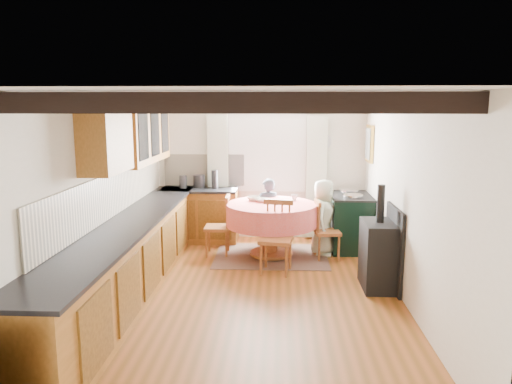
# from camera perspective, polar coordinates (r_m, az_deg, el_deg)

# --- Properties ---
(floor) EXTENTS (3.60, 5.50, 0.00)m
(floor) POSITION_cam_1_polar(r_m,az_deg,el_deg) (6.12, -0.37, -11.98)
(floor) COLOR #9D5122
(floor) RESTS_ON ground
(ceiling) EXTENTS (3.60, 5.50, 0.00)m
(ceiling) POSITION_cam_1_polar(r_m,az_deg,el_deg) (5.68, -0.40, 11.11)
(ceiling) COLOR white
(ceiling) RESTS_ON ground
(wall_back) EXTENTS (3.60, 0.00, 2.40)m
(wall_back) POSITION_cam_1_polar(r_m,az_deg,el_deg) (8.49, 0.64, 2.58)
(wall_back) COLOR silver
(wall_back) RESTS_ON ground
(wall_front) EXTENTS (3.60, 0.00, 2.40)m
(wall_front) POSITION_cam_1_polar(r_m,az_deg,el_deg) (3.13, -3.19, -10.25)
(wall_front) COLOR silver
(wall_front) RESTS_ON ground
(wall_left) EXTENTS (0.00, 5.50, 2.40)m
(wall_left) POSITION_cam_1_polar(r_m,az_deg,el_deg) (6.15, -17.39, -0.68)
(wall_left) COLOR silver
(wall_left) RESTS_ON ground
(wall_right) EXTENTS (0.00, 5.50, 2.40)m
(wall_right) POSITION_cam_1_polar(r_m,az_deg,el_deg) (5.96, 17.17, -0.98)
(wall_right) COLOR silver
(wall_right) RESTS_ON ground
(beam_a) EXTENTS (3.60, 0.16, 0.16)m
(beam_a) POSITION_cam_1_polar(r_m,az_deg,el_deg) (3.68, -2.14, 10.40)
(beam_a) COLOR black
(beam_a) RESTS_ON ceiling
(beam_b) EXTENTS (3.60, 0.16, 0.16)m
(beam_b) POSITION_cam_1_polar(r_m,az_deg,el_deg) (4.68, -1.08, 10.28)
(beam_b) COLOR black
(beam_b) RESTS_ON ceiling
(beam_c) EXTENTS (3.60, 0.16, 0.16)m
(beam_c) POSITION_cam_1_polar(r_m,az_deg,el_deg) (5.68, -0.40, 10.21)
(beam_c) COLOR black
(beam_c) RESTS_ON ceiling
(beam_d) EXTENTS (3.60, 0.16, 0.16)m
(beam_d) POSITION_cam_1_polar(r_m,az_deg,el_deg) (6.68, 0.08, 10.15)
(beam_d) COLOR black
(beam_d) RESTS_ON ceiling
(beam_e) EXTENTS (3.60, 0.16, 0.16)m
(beam_e) POSITION_cam_1_polar(r_m,az_deg,el_deg) (7.68, 0.44, 10.11)
(beam_e) COLOR black
(beam_e) RESTS_ON ceiling
(splash_left) EXTENTS (0.02, 4.50, 0.55)m
(splash_left) POSITION_cam_1_polar(r_m,az_deg,el_deg) (6.42, -16.31, -0.19)
(splash_left) COLOR beige
(splash_left) RESTS_ON wall_left
(splash_back) EXTENTS (1.40, 0.02, 0.55)m
(splash_back) POSITION_cam_1_polar(r_m,az_deg,el_deg) (8.57, -6.07, 2.59)
(splash_back) COLOR beige
(splash_back) RESTS_ON wall_back
(base_cabinet_left) EXTENTS (0.60, 5.30, 0.88)m
(base_cabinet_left) POSITION_cam_1_polar(r_m,az_deg,el_deg) (6.23, -14.41, -7.60)
(base_cabinet_left) COLOR #A16126
(base_cabinet_left) RESTS_ON floor
(base_cabinet_back) EXTENTS (1.30, 0.60, 0.88)m
(base_cabinet_back) POSITION_cam_1_polar(r_m,az_deg,el_deg) (8.44, -6.60, -2.78)
(base_cabinet_back) COLOR #A16126
(base_cabinet_back) RESTS_ON floor
(worktop_left) EXTENTS (0.64, 5.30, 0.04)m
(worktop_left) POSITION_cam_1_polar(r_m,az_deg,el_deg) (6.10, -14.42, -3.48)
(worktop_left) COLOR black
(worktop_left) RESTS_ON base_cabinet_left
(worktop_back) EXTENTS (1.30, 0.64, 0.04)m
(worktop_back) POSITION_cam_1_polar(r_m,az_deg,el_deg) (8.33, -6.69, 0.28)
(worktop_back) COLOR black
(worktop_back) RESTS_ON base_cabinet_back
(wall_cabinet_glass) EXTENTS (0.34, 1.80, 0.90)m
(wall_cabinet_glass) POSITION_cam_1_polar(r_m,az_deg,el_deg) (7.15, -13.11, 6.99)
(wall_cabinet_glass) COLOR #A16126
(wall_cabinet_glass) RESTS_ON wall_left
(wall_cabinet_solid) EXTENTS (0.34, 0.90, 0.70)m
(wall_cabinet_solid) POSITION_cam_1_polar(r_m,az_deg,el_deg) (5.72, -17.17, 5.66)
(wall_cabinet_solid) COLOR #A16126
(wall_cabinet_solid) RESTS_ON wall_left
(window_frame) EXTENTS (1.34, 0.03, 1.54)m
(window_frame) POSITION_cam_1_polar(r_m,az_deg,el_deg) (8.44, 1.32, 5.26)
(window_frame) COLOR white
(window_frame) RESTS_ON wall_back
(window_pane) EXTENTS (1.20, 0.01, 1.40)m
(window_pane) POSITION_cam_1_polar(r_m,az_deg,el_deg) (8.44, 1.32, 5.26)
(window_pane) COLOR white
(window_pane) RESTS_ON wall_back
(curtain_left) EXTENTS (0.35, 0.10, 2.10)m
(curtain_left) POSITION_cam_1_polar(r_m,az_deg,el_deg) (8.47, -4.47, 1.85)
(curtain_left) COLOR beige
(curtain_left) RESTS_ON wall_back
(curtain_right) EXTENTS (0.35, 0.10, 2.10)m
(curtain_right) POSITION_cam_1_polar(r_m,az_deg,el_deg) (8.43, 7.08, 1.76)
(curtain_right) COLOR beige
(curtain_right) RESTS_ON wall_back
(curtain_rod) EXTENTS (2.00, 0.03, 0.03)m
(curtain_rod) POSITION_cam_1_polar(r_m,az_deg,el_deg) (8.32, 1.32, 9.33)
(curtain_rod) COLOR black
(curtain_rod) RESTS_ON wall_back
(wall_picture) EXTENTS (0.04, 0.50, 0.60)m
(wall_picture) POSITION_cam_1_polar(r_m,az_deg,el_deg) (8.12, 13.16, 5.53)
(wall_picture) COLOR gold
(wall_picture) RESTS_ON wall_right
(wall_plate) EXTENTS (0.30, 0.02, 0.30)m
(wall_plate) POSITION_cam_1_polar(r_m,az_deg,el_deg) (8.44, 7.81, 5.85)
(wall_plate) COLOR silver
(wall_plate) RESTS_ON wall_back
(rug) EXTENTS (1.72, 1.34, 0.01)m
(rug) POSITION_cam_1_polar(r_m,az_deg,el_deg) (7.61, 1.79, -7.49)
(rug) COLOR brown
(rug) RESTS_ON floor
(dining_table) EXTENTS (1.38, 1.38, 0.83)m
(dining_table) POSITION_cam_1_polar(r_m,az_deg,el_deg) (7.50, 1.81, -4.50)
(dining_table) COLOR #CE7578
(dining_table) RESTS_ON floor
(chair_near) EXTENTS (0.51, 0.52, 1.01)m
(chair_near) POSITION_cam_1_polar(r_m,az_deg,el_deg) (6.75, 2.36, -5.34)
(chair_near) COLOR #9C5532
(chair_near) RESTS_ON floor
(chair_left) EXTENTS (0.43, 0.41, 0.94)m
(chair_left) POSITION_cam_1_polar(r_m,az_deg,el_deg) (7.61, -4.55, -3.91)
(chair_left) COLOR #9C5532
(chair_left) RESTS_ON floor
(chair_right) EXTENTS (0.44, 0.43, 0.90)m
(chair_right) POSITION_cam_1_polar(r_m,az_deg,el_deg) (7.47, 8.36, -4.39)
(chair_right) COLOR #9C5532
(chair_right) RESTS_ON floor
(aga_range) EXTENTS (0.64, 0.99, 0.91)m
(aga_range) POSITION_cam_1_polar(r_m,az_deg,el_deg) (8.06, 10.97, -3.39)
(aga_range) COLOR black
(aga_range) RESTS_ON floor
(cast_iron_stove) EXTENTS (0.40, 0.67, 1.33)m
(cast_iron_stove) POSITION_cam_1_polar(r_m,az_deg,el_deg) (6.35, 14.24, -5.13)
(cast_iron_stove) COLOR black
(cast_iron_stove) RESTS_ON floor
(child_far) EXTENTS (0.47, 0.38, 1.13)m
(child_far) POSITION_cam_1_polar(r_m,az_deg,el_deg) (8.07, 1.39, -2.37)
(child_far) COLOR #2D353F
(child_far) RESTS_ON floor
(child_right) EXTENTS (0.52, 0.66, 1.19)m
(child_right) POSITION_cam_1_polar(r_m,az_deg,el_deg) (7.65, 7.89, -2.95)
(child_right) COLOR beige
(child_right) RESTS_ON floor
(bowl_a) EXTENTS (0.30, 0.30, 0.05)m
(bowl_a) POSITION_cam_1_polar(r_m,az_deg,el_deg) (7.55, 0.75, -0.97)
(bowl_a) COLOR silver
(bowl_a) RESTS_ON dining_table
(bowl_b) EXTENTS (0.28, 0.28, 0.06)m
(bowl_b) POSITION_cam_1_polar(r_m,az_deg,el_deg) (7.65, -0.28, -0.78)
(bowl_b) COLOR silver
(bowl_b) RESTS_ON dining_table
(cup) EXTENTS (0.13, 0.13, 0.09)m
(cup) POSITION_cam_1_polar(r_m,az_deg,el_deg) (7.69, 4.51, -0.65)
(cup) COLOR silver
(cup) RESTS_ON dining_table
(canister_tall) EXTENTS (0.13, 0.13, 0.22)m
(canister_tall) POSITION_cam_1_polar(r_m,az_deg,el_deg) (8.36, -8.53, 1.18)
(canister_tall) COLOR #262628
(canister_tall) RESTS_ON worktop_back
(canister_wide) EXTENTS (0.20, 0.20, 0.22)m
(canister_wide) POSITION_cam_1_polar(r_m,az_deg,el_deg) (8.41, -6.69, 1.27)
(canister_wide) COLOR #262628
(canister_wide) RESTS_ON worktop_back
(canister_slim) EXTENTS (0.11, 0.11, 0.31)m
(canister_slim) POSITION_cam_1_polar(r_m,az_deg,el_deg) (8.29, -4.85, 1.50)
(canister_slim) COLOR #262628
(canister_slim) RESTS_ON worktop_back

